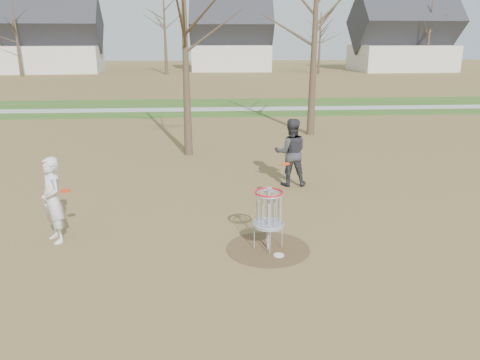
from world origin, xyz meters
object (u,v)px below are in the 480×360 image
disc_grounded (279,255)px  disc_golf_basket (269,209)px  player_standing (53,200)px  player_throwing (291,152)px

disc_grounded → disc_golf_basket: (-0.18, 0.36, 0.89)m
player_standing → disc_grounded: size_ratio=8.73×
player_standing → disc_grounded: player_standing is taller
player_throwing → disc_grounded: (-1.06, -4.81, -1.01)m
disc_grounded → disc_golf_basket: disc_golf_basket is taller
player_standing → disc_golf_basket: bearing=43.3°
player_throwing → disc_grounded: player_throwing is taller
player_throwing → disc_golf_basket: bearing=76.9°
player_throwing → disc_grounded: size_ratio=9.33×
player_standing → disc_grounded: bearing=39.5°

